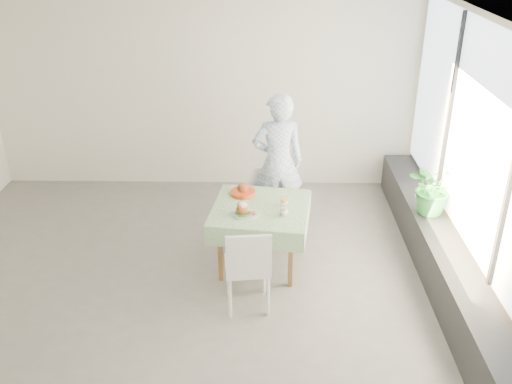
{
  "coord_description": "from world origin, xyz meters",
  "views": [
    {
      "loc": [
        0.87,
        -5.31,
        3.63
      ],
      "look_at": [
        0.77,
        0.31,
        0.9
      ],
      "focal_mm": 40.0,
      "sensor_mm": 36.0,
      "label": 1
    }
  ],
  "objects_px": {
    "chair_far": "(265,212)",
    "main_dish": "(244,211)",
    "juice_cup_orange": "(284,202)",
    "chair_near": "(248,282)",
    "diner": "(278,162)",
    "potted_plant": "(433,187)",
    "cafe_table": "(260,229)"
  },
  "relations": [
    {
      "from": "potted_plant",
      "to": "juice_cup_orange",
      "type": "bearing_deg",
      "value": -168.1
    },
    {
      "from": "cafe_table",
      "to": "potted_plant",
      "type": "distance_m",
      "value": 2.05
    },
    {
      "from": "main_dish",
      "to": "chair_near",
      "type": "bearing_deg",
      "value": -85.0
    },
    {
      "from": "chair_near",
      "to": "main_dish",
      "type": "height_order",
      "value": "chair_near"
    },
    {
      "from": "chair_far",
      "to": "juice_cup_orange",
      "type": "xyz_separation_m",
      "value": [
        0.2,
        -0.8,
        0.55
      ]
    },
    {
      "from": "potted_plant",
      "to": "diner",
      "type": "bearing_deg",
      "value": 162.93
    },
    {
      "from": "chair_far",
      "to": "main_dish",
      "type": "relative_size",
      "value": 2.71
    },
    {
      "from": "chair_far",
      "to": "diner",
      "type": "xyz_separation_m",
      "value": [
        0.15,
        0.11,
        0.64
      ]
    },
    {
      "from": "chair_near",
      "to": "main_dish",
      "type": "relative_size",
      "value": 3.17
    },
    {
      "from": "main_dish",
      "to": "juice_cup_orange",
      "type": "bearing_deg",
      "value": 25.68
    },
    {
      "from": "diner",
      "to": "potted_plant",
      "type": "height_order",
      "value": "diner"
    },
    {
      "from": "juice_cup_orange",
      "to": "potted_plant",
      "type": "height_order",
      "value": "potted_plant"
    },
    {
      "from": "diner",
      "to": "chair_far",
      "type": "bearing_deg",
      "value": 28.46
    },
    {
      "from": "diner",
      "to": "juice_cup_orange",
      "type": "xyz_separation_m",
      "value": [
        0.05,
        -0.91,
        -0.09
      ]
    },
    {
      "from": "chair_far",
      "to": "potted_plant",
      "type": "distance_m",
      "value": 2.06
    },
    {
      "from": "juice_cup_orange",
      "to": "chair_far",
      "type": "bearing_deg",
      "value": 104.25
    },
    {
      "from": "main_dish",
      "to": "cafe_table",
      "type": "bearing_deg",
      "value": 48.19
    },
    {
      "from": "cafe_table",
      "to": "juice_cup_orange",
      "type": "bearing_deg",
      "value": 3.03
    },
    {
      "from": "diner",
      "to": "juice_cup_orange",
      "type": "bearing_deg",
      "value": 84.52
    },
    {
      "from": "chair_near",
      "to": "juice_cup_orange",
      "type": "relative_size",
      "value": 3.8
    },
    {
      "from": "cafe_table",
      "to": "diner",
      "type": "distance_m",
      "value": 1.04
    },
    {
      "from": "chair_far",
      "to": "chair_near",
      "type": "xyz_separation_m",
      "value": [
        -0.18,
        -1.59,
        0.04
      ]
    },
    {
      "from": "chair_far",
      "to": "diner",
      "type": "distance_m",
      "value": 0.67
    },
    {
      "from": "diner",
      "to": "potted_plant",
      "type": "bearing_deg",
      "value": 154.18
    },
    {
      "from": "chair_near",
      "to": "main_dish",
      "type": "xyz_separation_m",
      "value": [
        -0.05,
        0.59,
        0.5
      ]
    },
    {
      "from": "chair_far",
      "to": "juice_cup_orange",
      "type": "relative_size",
      "value": 3.25
    },
    {
      "from": "main_dish",
      "to": "juice_cup_orange",
      "type": "xyz_separation_m",
      "value": [
        0.43,
        0.21,
        0.01
      ]
    },
    {
      "from": "diner",
      "to": "main_dish",
      "type": "bearing_deg",
      "value": 62.56
    },
    {
      "from": "cafe_table",
      "to": "chair_far",
      "type": "relative_size",
      "value": 1.46
    },
    {
      "from": "juice_cup_orange",
      "to": "main_dish",
      "type": "bearing_deg",
      "value": -154.32
    },
    {
      "from": "cafe_table",
      "to": "juice_cup_orange",
      "type": "relative_size",
      "value": 4.75
    },
    {
      "from": "cafe_table",
      "to": "main_dish",
      "type": "relative_size",
      "value": 3.97
    }
  ]
}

